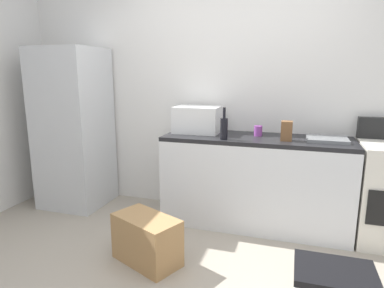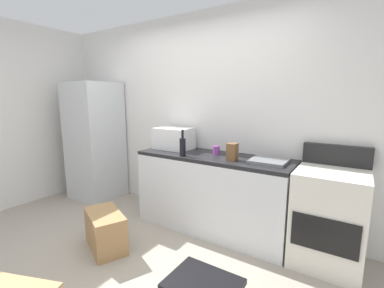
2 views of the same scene
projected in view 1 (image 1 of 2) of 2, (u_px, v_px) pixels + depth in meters
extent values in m
plane|color=#9E9384|center=(189.00, 288.00, 2.38)|extent=(6.00, 6.00, 0.00)
cube|color=silver|center=(234.00, 93.00, 3.56)|extent=(5.00, 0.10, 2.60)
cube|color=silver|center=(255.00, 183.00, 3.32)|extent=(1.80, 0.60, 0.86)
cube|color=black|center=(256.00, 139.00, 3.23)|extent=(1.80, 0.60, 0.04)
cube|color=silver|center=(74.00, 129.00, 3.78)|extent=(0.68, 0.66, 1.78)
cube|color=white|center=(198.00, 120.00, 3.45)|extent=(0.46, 0.34, 0.27)
cube|color=slate|center=(327.00, 139.00, 3.04)|extent=(0.36, 0.32, 0.03)
cylinder|color=black|center=(224.00, 129.00, 3.09)|extent=(0.07, 0.07, 0.20)
cylinder|color=black|center=(224.00, 113.00, 3.05)|extent=(0.03, 0.03, 0.10)
cylinder|color=purple|center=(258.00, 131.00, 3.27)|extent=(0.08, 0.08, 0.10)
cube|color=brown|center=(287.00, 131.00, 3.03)|extent=(0.10, 0.10, 0.18)
cube|color=#A37A4C|center=(147.00, 240.00, 2.68)|extent=(0.62, 0.50, 0.39)
cube|color=black|center=(335.00, 273.00, 1.95)|extent=(0.46, 0.36, 0.04)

